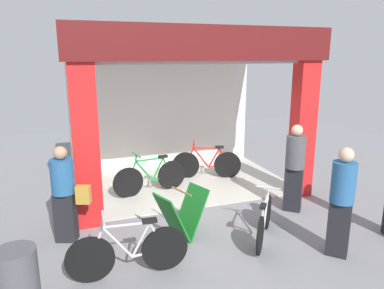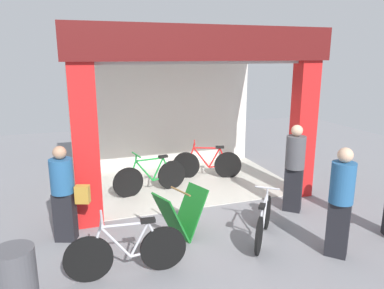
{
  "view_description": "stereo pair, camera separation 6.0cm",
  "coord_description": "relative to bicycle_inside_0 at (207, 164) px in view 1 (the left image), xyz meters",
  "views": [
    {
      "loc": [
        -2.56,
        -6.49,
        3.05
      ],
      "look_at": [
        0.0,
        0.79,
        1.15
      ],
      "focal_mm": 34.16,
      "sensor_mm": 36.0,
      "label": 1
    },
    {
      "loc": [
        -2.51,
        -6.51,
        3.05
      ],
      "look_at": [
        0.0,
        0.79,
        1.15
      ],
      "focal_mm": 34.16,
      "sensor_mm": 36.0,
      "label": 2
    }
  ],
  "objects": [
    {
      "name": "pedestrian_0",
      "position": [
        0.58,
        -4.06,
        0.52
      ],
      "size": [
        0.5,
        0.5,
        1.73
      ],
      "color": "black",
      "rests_on": "ground"
    },
    {
      "name": "bicycle_inside_0",
      "position": [
        0.0,
        0.0,
        0.0
      ],
      "size": [
        1.66,
        0.62,
        0.95
      ],
      "color": "black",
      "rests_on": "ground"
    },
    {
      "name": "bicycle_parked_0",
      "position": [
        -0.26,
        -3.27,
        -0.04
      ],
      "size": [
        0.99,
        1.24,
        0.85
      ],
      "color": "black",
      "rests_on": "ground"
    },
    {
      "name": "shop_facade",
      "position": [
        -0.72,
        -0.09,
        1.54
      ],
      "size": [
        5.16,
        3.45,
        3.57
      ],
      "color": "beige",
      "rests_on": "ground"
    },
    {
      "name": "bicycle_inside_1",
      "position": [
        -1.57,
        -0.54,
        0.0
      ],
      "size": [
        1.72,
        0.48,
        0.96
      ],
      "color": "black",
      "rests_on": "ground"
    },
    {
      "name": "sandwich_board_sign",
      "position": [
        -1.55,
        -2.74,
        0.05
      ],
      "size": [
        0.96,
        0.77,
        0.87
      ],
      "color": "#197226",
      "rests_on": "ground"
    },
    {
      "name": "trash_bin",
      "position": [
        -3.97,
        -3.84,
        0.03
      ],
      "size": [
        0.49,
        0.49,
        0.82
      ],
      "primitive_type": "cylinder",
      "color": "#4C4C51",
      "rests_on": "ground"
    },
    {
      "name": "bicycle_parked_1",
      "position": [
        -2.59,
        -3.55,
        -0.01
      ],
      "size": [
        1.71,
        0.47,
        0.94
      ],
      "color": "black",
      "rests_on": "ground"
    },
    {
      "name": "pedestrian_2",
      "position": [
        0.9,
        -2.38,
        0.54
      ],
      "size": [
        0.53,
        0.53,
        1.75
      ],
      "color": "black",
      "rests_on": "ground"
    },
    {
      "name": "ground_plane",
      "position": [
        -0.72,
        -1.69,
        -0.38
      ],
      "size": [
        17.93,
        17.93,
        0.0
      ],
      "primitive_type": "plane",
      "color": "gray",
      "rests_on": "ground"
    },
    {
      "name": "pedestrian_3",
      "position": [
        -3.38,
        -2.18,
        0.47
      ],
      "size": [
        0.67,
        0.47,
        1.64
      ],
      "color": "black",
      "rests_on": "ground"
    }
  ]
}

